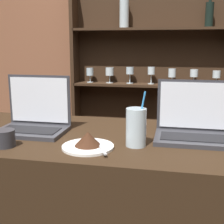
{
  "coord_description": "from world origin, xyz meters",
  "views": [
    {
      "loc": [
        0.21,
        -0.94,
        1.34
      ],
      "look_at": [
        -0.06,
        0.37,
        1.05
      ],
      "focal_mm": 50.0,
      "sensor_mm": 36.0,
      "label": 1
    }
  ],
  "objects_px": {
    "laptop_near": "(34,118)",
    "cake_plate": "(88,142)",
    "coffee_cup": "(5,138)",
    "laptop_far": "(195,126)",
    "water_glass": "(136,127)"
  },
  "relations": [
    {
      "from": "laptop_far",
      "to": "cake_plate",
      "type": "distance_m",
      "value": 0.46
    },
    {
      "from": "laptop_far",
      "to": "cake_plate",
      "type": "relative_size",
      "value": 1.65
    },
    {
      "from": "laptop_far",
      "to": "cake_plate",
      "type": "bearing_deg",
      "value": -152.47
    },
    {
      "from": "laptop_near",
      "to": "coffee_cup",
      "type": "height_order",
      "value": "laptop_near"
    },
    {
      "from": "laptop_far",
      "to": "cake_plate",
      "type": "xyz_separation_m",
      "value": [
        -0.41,
        -0.21,
        -0.03
      ]
    },
    {
      "from": "water_glass",
      "to": "cake_plate",
      "type": "bearing_deg",
      "value": -159.75
    },
    {
      "from": "laptop_near",
      "to": "coffee_cup",
      "type": "bearing_deg",
      "value": -93.76
    },
    {
      "from": "laptop_near",
      "to": "cake_plate",
      "type": "distance_m",
      "value": 0.36
    },
    {
      "from": "laptop_near",
      "to": "cake_plate",
      "type": "xyz_separation_m",
      "value": [
        0.31,
        -0.18,
        -0.04
      ]
    },
    {
      "from": "cake_plate",
      "to": "coffee_cup",
      "type": "height_order",
      "value": "coffee_cup"
    },
    {
      "from": "laptop_near",
      "to": "laptop_far",
      "type": "xyz_separation_m",
      "value": [
        0.72,
        0.03,
        -0.0
      ]
    },
    {
      "from": "laptop_near",
      "to": "coffee_cup",
      "type": "relative_size",
      "value": 3.8
    },
    {
      "from": "cake_plate",
      "to": "coffee_cup",
      "type": "xyz_separation_m",
      "value": [
        -0.32,
        -0.05,
        0.01
      ]
    },
    {
      "from": "coffee_cup",
      "to": "laptop_near",
      "type": "bearing_deg",
      "value": 86.24
    },
    {
      "from": "laptop_near",
      "to": "water_glass",
      "type": "relative_size",
      "value": 1.41
    }
  ]
}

